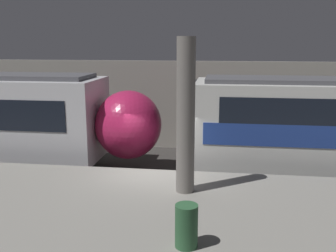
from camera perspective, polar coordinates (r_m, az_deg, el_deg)
The scene contains 5 objects.
ground_plane at distance 12.55m, azimuth -1.85°, elevation -10.70°, with size 120.00×120.00×0.00m, color #33302D.
platform at distance 10.01m, azimuth -4.45°, elevation -13.74°, with size 40.00×5.20×1.01m.
station_rear_barrier at distance 18.03m, azimuth 1.49°, elevation 3.04°, with size 50.00×0.15×4.02m.
support_pillar_near at distance 9.96m, azimuth 2.57°, elevation 1.35°, with size 0.47×0.47×3.99m.
trash_bin at distance 7.72m, azimuth 2.69°, elevation -14.28°, with size 0.44×0.44×0.85m.
Camera 1 is at (1.98, -11.39, 4.88)m, focal length 42.00 mm.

